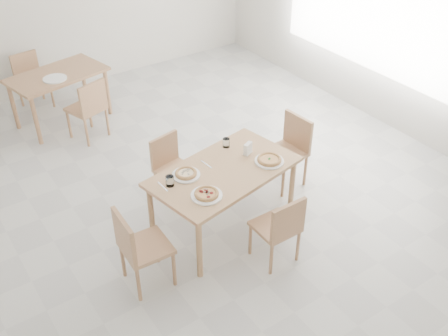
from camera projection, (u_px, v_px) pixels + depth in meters
room at (370, 11)px, 7.19m from camera, size 7.28×7.00×7.00m
main_table at (224, 176)px, 5.43m from camera, size 1.67×1.14×0.75m
chair_south at (280, 226)px, 5.09m from camera, size 0.40×0.40×0.81m
chair_north at (171, 164)px, 5.99m from camera, size 0.46×0.46×0.79m
chair_west at (137, 245)px, 4.82m from camera, size 0.45×0.45×0.87m
chair_east at (290, 146)px, 6.21m from camera, size 0.46×0.46×0.87m
plate_margherita at (269, 161)px, 5.50m from camera, size 0.31×0.31×0.02m
plate_mushroom at (186, 175)px, 5.29m from camera, size 0.29×0.29×0.02m
plate_pepperoni at (207, 195)px, 5.02m from camera, size 0.31×0.31×0.02m
pizza_margherita at (269, 159)px, 5.48m from camera, size 0.29×0.29×0.03m
pizza_mushroom at (186, 173)px, 5.28m from camera, size 0.26×0.26×0.03m
pizza_pepperoni at (207, 193)px, 5.01m from camera, size 0.26×0.26×0.03m
tumbler_a at (170, 181)px, 5.13m from camera, size 0.08×0.08×0.11m
tumbler_b at (226, 143)px, 5.72m from camera, size 0.08×0.08×0.10m
napkin_holder at (248, 149)px, 5.58m from camera, size 0.14×0.10×0.14m
fork_a at (163, 187)px, 5.14m from camera, size 0.02×0.18×0.01m
fork_b at (206, 164)px, 5.46m from camera, size 0.03×0.19×0.01m
second_table at (58, 80)px, 7.35m from camera, size 1.43×1.01×0.75m
chair_back_s at (89, 106)px, 7.03m from camera, size 0.54×0.54×0.87m
chair_back_n at (30, 76)px, 7.86m from camera, size 0.45×0.45×0.82m
plate_empty at (55, 79)px, 7.14m from camera, size 0.32×0.32×0.02m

